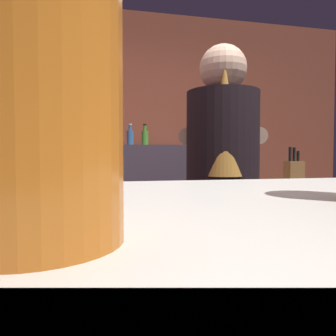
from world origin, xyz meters
TOP-DOWN VIEW (x-y plane):
  - wall_back at (0.00, 2.20)m, footprint 5.20×0.10m
  - prep_counter at (0.35, 0.55)m, footprint 2.10×0.60m
  - back_shelf at (0.21, 1.92)m, footprint 0.77×0.36m
  - bartender at (0.27, 0.10)m, footprint 0.50×0.55m
  - knife_block at (0.90, 0.46)m, footprint 0.10×0.08m
  - mixing_bowl at (-0.31, 0.64)m, footprint 0.19×0.19m
  - chefs_knife at (0.55, 0.50)m, footprint 0.24×0.05m
  - pint_glass_near at (-0.32, -1.13)m, footprint 0.08×0.08m
  - bottle_vinegar at (0.02, 1.94)m, footprint 0.07×0.07m
  - bottle_soy at (0.17, 1.96)m, footprint 0.07×0.07m

SIDE VIEW (x-z plane):
  - prep_counter at x=0.35m, z-range 0.00..0.90m
  - back_shelf at x=0.21m, z-range 0.00..1.25m
  - chefs_knife at x=0.55m, z-range 0.90..0.91m
  - mixing_bowl at x=-0.31m, z-range 0.90..0.96m
  - bartender at x=0.27m, z-range 0.13..1.79m
  - knife_block at x=0.90m, z-range 0.87..1.16m
  - pint_glass_near at x=-0.32m, z-range 1.10..1.24m
  - bottle_vinegar at x=0.02m, z-range 1.22..1.44m
  - bottle_soy at x=0.17m, z-range 1.22..1.44m
  - wall_back at x=0.00m, z-range 0.00..2.70m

